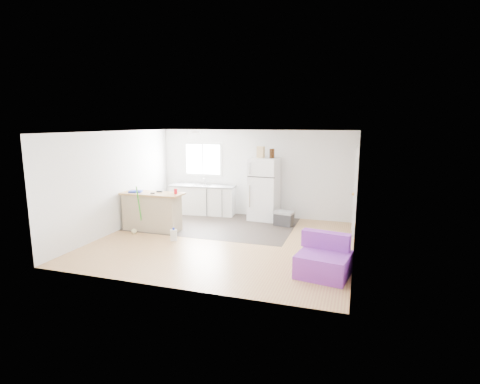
{
  "coord_description": "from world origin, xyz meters",
  "views": [
    {
      "loc": [
        2.78,
        -7.47,
        2.59
      ],
      "look_at": [
        0.15,
        0.7,
        1.0
      ],
      "focal_mm": 28.0,
      "sensor_mm": 36.0,
      "label": 1
    }
  ],
  "objects_px": {
    "kitchen_cabinets": "(203,199)",
    "red_cup": "(176,191)",
    "refrigerator": "(264,189)",
    "cleaner_jug": "(174,235)",
    "purple_seat": "(324,261)",
    "mop": "(136,224)",
    "cardboard_box": "(261,152)",
    "blue_tray": "(136,191)",
    "bottle_right": "(273,153)",
    "peninsula": "(152,211)",
    "cooler": "(284,218)",
    "bottle_left": "(271,154)"
  },
  "relations": [
    {
      "from": "kitchen_cabinets",
      "to": "cardboard_box",
      "type": "relative_size",
      "value": 6.42
    },
    {
      "from": "cleaner_jug",
      "to": "red_cup",
      "type": "xyz_separation_m",
      "value": [
        -0.27,
        0.67,
        0.86
      ]
    },
    {
      "from": "peninsula",
      "to": "refrigerator",
      "type": "relative_size",
      "value": 0.9
    },
    {
      "from": "bottle_right",
      "to": "purple_seat",
      "type": "bearing_deg",
      "value": -63.16
    },
    {
      "from": "peninsula",
      "to": "red_cup",
      "type": "height_order",
      "value": "red_cup"
    },
    {
      "from": "cooler",
      "to": "mop",
      "type": "distance_m",
      "value": 3.65
    },
    {
      "from": "purple_seat",
      "to": "bottle_left",
      "type": "xyz_separation_m",
      "value": [
        -1.72,
        3.23,
        1.55
      ]
    },
    {
      "from": "refrigerator",
      "to": "bottle_right",
      "type": "relative_size",
      "value": 6.71
    },
    {
      "from": "blue_tray",
      "to": "cleaner_jug",
      "type": "bearing_deg",
      "value": -24.04
    },
    {
      "from": "kitchen_cabinets",
      "to": "red_cup",
      "type": "distance_m",
      "value": 1.93
    },
    {
      "from": "kitchen_cabinets",
      "to": "refrigerator",
      "type": "xyz_separation_m",
      "value": [
        1.82,
        -0.07,
        0.41
      ]
    },
    {
      "from": "refrigerator",
      "to": "cooler",
      "type": "relative_size",
      "value": 3.14
    },
    {
      "from": "refrigerator",
      "to": "kitchen_cabinets",
      "type": "bearing_deg",
      "value": -178.48
    },
    {
      "from": "kitchen_cabinets",
      "to": "bottle_right",
      "type": "xyz_separation_m",
      "value": [
        2.07,
        -0.13,
        1.37
      ]
    },
    {
      "from": "kitchen_cabinets",
      "to": "blue_tray",
      "type": "bearing_deg",
      "value": -121.05
    },
    {
      "from": "cooler",
      "to": "bottle_right",
      "type": "bearing_deg",
      "value": 144.8
    },
    {
      "from": "kitchen_cabinets",
      "to": "refrigerator",
      "type": "relative_size",
      "value": 1.15
    },
    {
      "from": "red_cup",
      "to": "cooler",
      "type": "bearing_deg",
      "value": 29.43
    },
    {
      "from": "blue_tray",
      "to": "kitchen_cabinets",
      "type": "bearing_deg",
      "value": 64.01
    },
    {
      "from": "peninsula",
      "to": "red_cup",
      "type": "xyz_separation_m",
      "value": [
        0.63,
        0.05,
        0.52
      ]
    },
    {
      "from": "purple_seat",
      "to": "mop",
      "type": "bearing_deg",
      "value": 175.47
    },
    {
      "from": "kitchen_cabinets",
      "to": "cardboard_box",
      "type": "distance_m",
      "value": 2.22
    },
    {
      "from": "kitchen_cabinets",
      "to": "cooler",
      "type": "xyz_separation_m",
      "value": [
        2.46,
        -0.52,
        -0.24
      ]
    },
    {
      "from": "refrigerator",
      "to": "mop",
      "type": "bearing_deg",
      "value": -135.43
    },
    {
      "from": "peninsula",
      "to": "cooler",
      "type": "height_order",
      "value": "peninsula"
    },
    {
      "from": "cleaner_jug",
      "to": "bottle_right",
      "type": "distance_m",
      "value": 3.37
    },
    {
      "from": "mop",
      "to": "cleaner_jug",
      "type": "bearing_deg",
      "value": -25.02
    },
    {
      "from": "cooler",
      "to": "red_cup",
      "type": "relative_size",
      "value": 4.45
    },
    {
      "from": "refrigerator",
      "to": "blue_tray",
      "type": "relative_size",
      "value": 5.59
    },
    {
      "from": "refrigerator",
      "to": "cleaner_jug",
      "type": "bearing_deg",
      "value": -116.7
    },
    {
      "from": "refrigerator",
      "to": "blue_tray",
      "type": "bearing_deg",
      "value": -142.25
    },
    {
      "from": "refrigerator",
      "to": "mop",
      "type": "relative_size",
      "value": 1.45
    },
    {
      "from": "blue_tray",
      "to": "bottle_right",
      "type": "bearing_deg",
      "value": 30.89
    },
    {
      "from": "purple_seat",
      "to": "red_cup",
      "type": "relative_size",
      "value": 8.05
    },
    {
      "from": "mop",
      "to": "cardboard_box",
      "type": "distance_m",
      "value": 3.66
    },
    {
      "from": "cardboard_box",
      "to": "bottle_left",
      "type": "xyz_separation_m",
      "value": [
        0.29,
        -0.1,
        -0.02
      ]
    },
    {
      "from": "refrigerator",
      "to": "bottle_left",
      "type": "distance_m",
      "value": 0.99
    },
    {
      "from": "cooler",
      "to": "purple_seat",
      "type": "height_order",
      "value": "purple_seat"
    },
    {
      "from": "kitchen_cabinets",
      "to": "bottle_right",
      "type": "distance_m",
      "value": 2.49
    },
    {
      "from": "cleaner_jug",
      "to": "cardboard_box",
      "type": "xyz_separation_m",
      "value": [
        1.34,
        2.43,
        1.7
      ]
    },
    {
      "from": "red_cup",
      "to": "bottle_right",
      "type": "distance_m",
      "value": 2.73
    },
    {
      "from": "cleaner_jug",
      "to": "mop",
      "type": "xyz_separation_m",
      "value": [
        -1.12,
        0.24,
        0.1
      ]
    },
    {
      "from": "refrigerator",
      "to": "bottle_right",
      "type": "distance_m",
      "value": 1.0
    },
    {
      "from": "peninsula",
      "to": "red_cup",
      "type": "relative_size",
      "value": 12.57
    },
    {
      "from": "red_cup",
      "to": "blue_tray",
      "type": "distance_m",
      "value": 1.05
    },
    {
      "from": "refrigerator",
      "to": "purple_seat",
      "type": "xyz_separation_m",
      "value": [
        1.92,
        -3.35,
        -0.59
      ]
    },
    {
      "from": "purple_seat",
      "to": "mop",
      "type": "distance_m",
      "value": 4.62
    },
    {
      "from": "cardboard_box",
      "to": "cooler",
      "type": "bearing_deg",
      "value": -30.06
    },
    {
      "from": "purple_seat",
      "to": "cooler",
      "type": "bearing_deg",
      "value": 123.43
    },
    {
      "from": "peninsula",
      "to": "blue_tray",
      "type": "xyz_separation_m",
      "value": [
        -0.42,
        -0.03,
        0.48
      ]
    }
  ]
}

